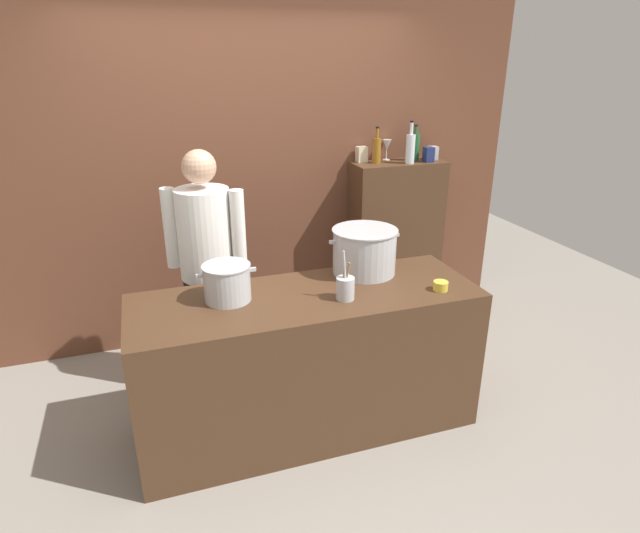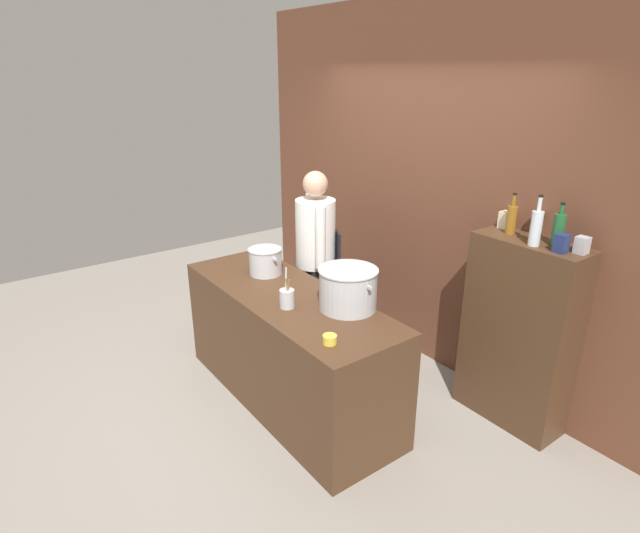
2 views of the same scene
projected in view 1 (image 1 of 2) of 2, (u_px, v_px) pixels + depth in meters
name	position (u px, v px, depth m)	size (l,w,h in m)	color
ground_plane	(308.00, 423.00, 3.36)	(8.00, 8.00, 0.00)	gray
brick_back_panel	(252.00, 151.00, 4.03)	(4.40, 0.10, 3.00)	brown
prep_counter	(308.00, 362.00, 3.19)	(2.02, 0.70, 0.90)	#472D1C
bar_cabinet	(394.00, 243.00, 4.49)	(0.76, 0.32, 1.38)	#472D1C
chef	(207.00, 258.00, 3.40)	(0.49, 0.41, 1.66)	black
stockpot_large	(364.00, 251.00, 3.29)	(0.47, 0.41, 0.28)	#B7BABF
stockpot_small	(227.00, 283.00, 2.93)	(0.33, 0.27, 0.21)	#B7BABF
utensil_crock	(345.00, 288.00, 2.95)	(0.10, 0.10, 0.29)	#B7BABF
butter_jar	(441.00, 286.00, 3.08)	(0.09, 0.09, 0.05)	yellow
wine_bottle_clear	(410.00, 148.00, 4.14)	(0.07, 0.07, 0.33)	silver
wine_bottle_amber	(377.00, 150.00, 4.16)	(0.07, 0.07, 0.28)	#8C5919
wine_bottle_green	(415.00, 147.00, 4.26)	(0.07, 0.07, 0.28)	#1E592D
wine_glass_short	(387.00, 146.00, 4.27)	(0.07, 0.07, 0.17)	silver
spice_tin_navy	(429.00, 154.00, 4.22)	(0.07, 0.07, 0.12)	navy
spice_tin_cream	(362.00, 154.00, 4.22)	(0.08, 0.08, 0.12)	beige
spice_tin_silver	(433.00, 153.00, 4.32)	(0.07, 0.07, 0.11)	#B2B2B7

